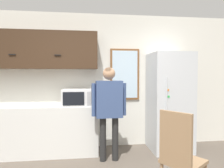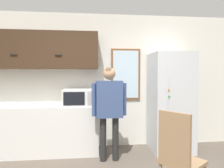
{
  "view_description": "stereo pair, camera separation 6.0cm",
  "coord_description": "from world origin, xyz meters",
  "px_view_note": "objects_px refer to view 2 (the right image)",
  "views": [
    {
      "loc": [
        -0.15,
        -1.98,
        1.45
      ],
      "look_at": [
        0.23,
        1.15,
        1.32
      ],
      "focal_mm": 32.0,
      "sensor_mm": 36.0,
      "label": 1
    },
    {
      "loc": [
        -0.09,
        -1.99,
        1.45
      ],
      "look_at": [
        0.23,
        1.15,
        1.32
      ],
      "focal_mm": 32.0,
      "sensor_mm": 36.0,
      "label": 2
    }
  ],
  "objects_px": {
    "person": "(109,104)",
    "microwave": "(78,97)",
    "refrigerator": "(170,102)",
    "chair": "(178,154)"
  },
  "relations": [
    {
      "from": "person",
      "to": "microwave",
      "type": "bearing_deg",
      "value": 143.17
    },
    {
      "from": "refrigerator",
      "to": "chair",
      "type": "bearing_deg",
      "value": -109.03
    },
    {
      "from": "microwave",
      "to": "person",
      "type": "relative_size",
      "value": 0.33
    },
    {
      "from": "person",
      "to": "refrigerator",
      "type": "distance_m",
      "value": 1.28
    },
    {
      "from": "person",
      "to": "refrigerator",
      "type": "bearing_deg",
      "value": 14.53
    },
    {
      "from": "person",
      "to": "refrigerator",
      "type": "relative_size",
      "value": 0.84
    },
    {
      "from": "refrigerator",
      "to": "person",
      "type": "bearing_deg",
      "value": -163.38
    },
    {
      "from": "refrigerator",
      "to": "chair",
      "type": "relative_size",
      "value": 1.79
    },
    {
      "from": "microwave",
      "to": "refrigerator",
      "type": "xyz_separation_m",
      "value": [
        1.78,
        -0.02,
        -0.11
      ]
    },
    {
      "from": "microwave",
      "to": "person",
      "type": "height_order",
      "value": "person"
    }
  ]
}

